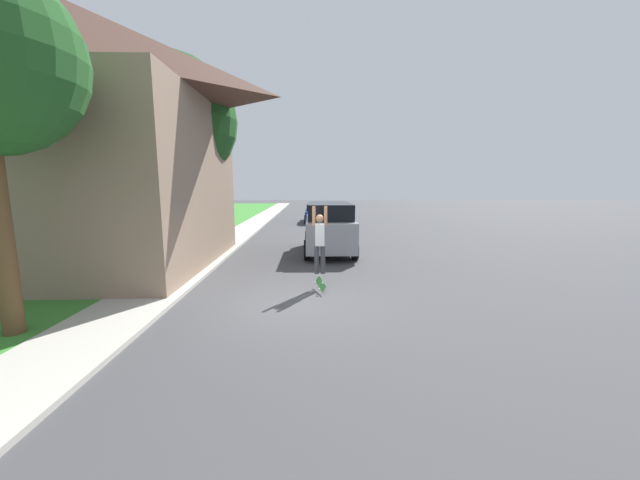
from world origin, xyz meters
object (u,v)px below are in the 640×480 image
Objects in this scene: lawn_tree_far at (171,120)px; skateboarder at (320,239)px; skateboard at (320,283)px; suv_parked at (329,227)px; car_down_street at (317,213)px.

lawn_tree_far is 4.27× the size of skateboarder.
suv_parked is at bearing 84.72° from skateboard.
car_down_street reaches higher than skateboard.
car_down_street is 2.41× the size of skateboarder.
lawn_tree_far is 8.80m from skateboarder.
car_down_street is at bearing 64.52° from lawn_tree_far.
lawn_tree_far is 9.54m from skateboard.
car_down_street is (6.01, 12.62, -4.70)m from lawn_tree_far.
skateboarder reaches higher than skateboard.
skateboarder is (5.79, -5.29, -4.00)m from lawn_tree_far.
car_down_street is 6.01× the size of skateboard.
lawn_tree_far is at bearing 137.58° from skateboarder.
skateboard is at bearing -43.68° from lawn_tree_far.
lawn_tree_far is 10.65× the size of skateboard.
lawn_tree_far reaches higher than skateboarder.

